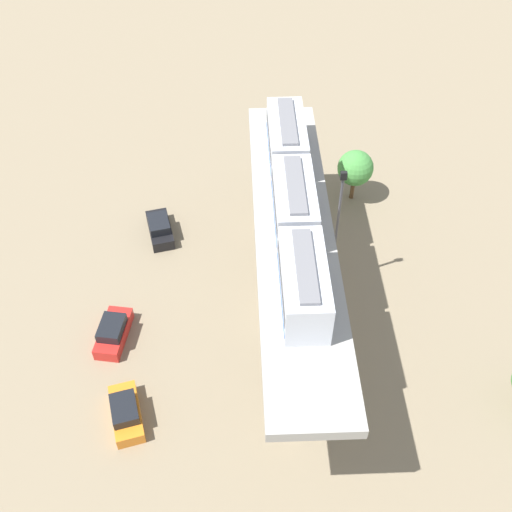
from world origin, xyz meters
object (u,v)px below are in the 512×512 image
at_px(train, 294,203).
at_px(signal_post, 337,227).
at_px(parked_car_black, 160,228).
at_px(tree_near_viaduct, 355,168).
at_px(parked_car_red, 113,332).
at_px(parked_car_orange, 126,413).

xyz_separation_m(train, signal_post, (-3.40, -1.76, -3.95)).
xyz_separation_m(train, parked_car_black, (10.31, -7.58, -9.28)).
xyz_separation_m(parked_car_black, tree_near_viaduct, (-16.82, -4.14, 2.59)).
relative_size(train, parked_car_red, 4.61).
height_order(train, parked_car_black, train).
xyz_separation_m(train, tree_near_viaduct, (-6.51, -11.72, -6.68)).
bearing_deg(signal_post, parked_car_orange, 37.59).
bearing_deg(parked_car_black, parked_car_orange, 73.65).
xyz_separation_m(parked_car_red, tree_near_viaduct, (-19.45, -14.78, 2.59)).
distance_m(parked_car_black, parked_car_red, 10.96).
relative_size(parked_car_orange, parked_car_red, 1.02).
relative_size(parked_car_black, parked_car_red, 1.01).
distance_m(train, parked_car_orange, 17.51).
distance_m(parked_car_black, signal_post, 15.82).
height_order(train, tree_near_viaduct, train).
height_order(parked_car_black, signal_post, signal_post).
height_order(tree_near_viaduct, signal_post, signal_post).
bearing_deg(parked_car_black, parked_car_red, 63.20).
bearing_deg(signal_post, train, 27.35).
distance_m(parked_car_black, tree_near_viaduct, 17.52).
xyz_separation_m(parked_car_orange, parked_car_red, (1.60, -6.53, 0.00)).
distance_m(parked_car_red, signal_post, 17.85).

